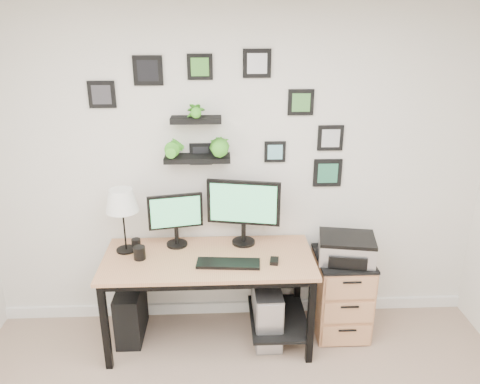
{
  "coord_description": "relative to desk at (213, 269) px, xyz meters",
  "views": [
    {
      "loc": [
        -0.13,
        -1.52,
        2.48
      ],
      "look_at": [
        0.02,
        1.83,
        1.2
      ],
      "focal_mm": 35.0,
      "sensor_mm": 36.0,
      "label": 1
    }
  ],
  "objects": [
    {
      "name": "mug",
      "position": [
        -0.55,
        -0.04,
        0.17
      ],
      "size": [
        0.09,
        0.09,
        0.1
      ],
      "primitive_type": "cylinder",
      "color": "black",
      "rests_on": "desk"
    },
    {
      "name": "room",
      "position": [
        0.19,
        0.32,
        -0.58
      ],
      "size": [
        4.0,
        4.0,
        4.0
      ],
      "color": "tan",
      "rests_on": "ground"
    },
    {
      "name": "keyboard",
      "position": [
        0.11,
        -0.16,
        0.14
      ],
      "size": [
        0.48,
        0.19,
        0.02
      ],
      "primitive_type": "cube",
      "rotation": [
        0.0,
        0.0,
        -0.08
      ],
      "color": "black",
      "rests_on": "desk"
    },
    {
      "name": "file_cabinet",
      "position": [
        1.04,
        0.06,
        -0.29
      ],
      "size": [
        0.43,
        0.53,
        0.67
      ],
      "color": "tan",
      "rests_on": "ground"
    },
    {
      "name": "monitor_left",
      "position": [
        -0.29,
        0.17,
        0.38
      ],
      "size": [
        0.42,
        0.2,
        0.43
      ],
      "color": "black",
      "rests_on": "desk"
    },
    {
      "name": "pc_tower_grey",
      "position": [
        0.42,
        -0.03,
        -0.39
      ],
      "size": [
        0.22,
        0.48,
        0.47
      ],
      "color": "gray",
      "rests_on": "ground"
    },
    {
      "name": "desk",
      "position": [
        0.0,
        0.0,
        0.0
      ],
      "size": [
        1.6,
        0.7,
        0.75
      ],
      "color": "tan",
      "rests_on": "ground"
    },
    {
      "name": "printer",
      "position": [
        1.04,
        0.03,
        0.14
      ],
      "size": [
        0.47,
        0.4,
        0.19
      ],
      "color": "silver",
      "rests_on": "file_cabinet"
    },
    {
      "name": "pc_tower_black",
      "position": [
        -0.68,
        0.05,
        -0.41
      ],
      "size": [
        0.2,
        0.44,
        0.44
      ],
      "primitive_type": "cube",
      "rotation": [
        0.0,
        0.0,
        -0.01
      ],
      "color": "black",
      "rests_on": "ground"
    },
    {
      "name": "pen_cup",
      "position": [
        -0.6,
        0.11,
        0.17
      ],
      "size": [
        0.07,
        0.07,
        0.09
      ],
      "primitive_type": "cylinder",
      "color": "black",
      "rests_on": "desk"
    },
    {
      "name": "mouse",
      "position": [
        0.46,
        -0.14,
        0.14
      ],
      "size": [
        0.08,
        0.1,
        0.03
      ],
      "primitive_type": "cube",
      "rotation": [
        0.0,
        0.0,
        -0.18
      ],
      "color": "black",
      "rests_on": "desk"
    },
    {
      "name": "monitor_right",
      "position": [
        0.24,
        0.18,
        0.44
      ],
      "size": [
        0.57,
        0.22,
        0.53
      ],
      "color": "black",
      "rests_on": "desk"
    },
    {
      "name": "wall_decor",
      "position": [
        -0.01,
        0.26,
        1.05
      ],
      "size": [
        1.93,
        0.18,
        1.07
      ],
      "color": "black",
      "rests_on": "ground"
    },
    {
      "name": "table_lamp",
      "position": [
        -0.68,
        0.1,
        0.53
      ],
      "size": [
        0.25,
        0.25,
        0.51
      ],
      "color": "black",
      "rests_on": "desk"
    }
  ]
}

